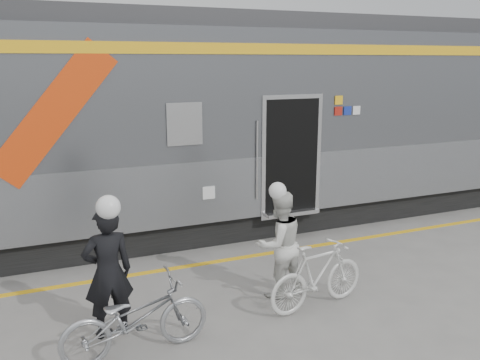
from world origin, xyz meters
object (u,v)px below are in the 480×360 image
man (108,272)px  bicycle_right (317,275)px  bicycle_left (136,318)px  woman (279,244)px

man → bicycle_right: (2.68, -0.36, -0.35)m
man → bicycle_left: (0.20, -0.55, -0.36)m
bicycle_right → bicycle_left: bearing=86.0°
man → woman: bearing=-179.8°
woman → bicycle_right: bearing=110.2°
man → woman: 2.38m
woman → bicycle_right: (0.30, -0.55, -0.30)m
bicycle_left → man: bearing=15.6°
bicycle_left → woman: woman is taller
man → bicycle_left: 0.69m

